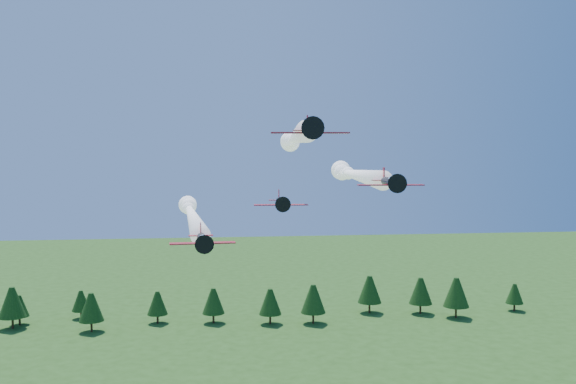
{
  "coord_description": "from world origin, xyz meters",
  "views": [
    {
      "loc": [
        -10.64,
        -75.44,
        48.38
      ],
      "look_at": [
        -1.11,
        0.0,
        43.93
      ],
      "focal_mm": 40.0,
      "sensor_mm": 36.0,
      "label": 1
    }
  ],
  "objects": [
    {
      "name": "plane_lead",
      "position": [
        3.0,
        24.01,
        50.98
      ],
      "size": [
        10.93,
        61.02,
        3.7
      ],
      "rotation": [
        0.0,
        0.0,
        -0.09
      ],
      "color": "black",
      "rests_on": "ground"
    },
    {
      "name": "plane_left",
      "position": [
        -13.37,
        34.79,
        38.27
      ],
      "size": [
        9.27,
        62.35,
        3.7
      ],
      "rotation": [
        0.0,
        0.0,
        0.06
      ],
      "color": "black",
      "rests_on": "ground"
    },
    {
      "name": "plane_right",
      "position": [
        13.63,
        29.2,
        45.08
      ],
      "size": [
        9.78,
        54.12,
        3.7
      ],
      "rotation": [
        0.0,
        0.0,
        -0.08
      ],
      "color": "black",
      "rests_on": "ground"
    },
    {
      "name": "plane_slot",
      "position": [
        -0.96,
        8.9,
        42.03
      ],
      "size": [
        7.21,
        7.85,
        2.54
      ],
      "rotation": [
        0.0,
        0.0,
        -0.04
      ],
      "color": "black",
      "rests_on": "ground"
    },
    {
      "name": "treeline",
      "position": [
        -2.49,
        108.69,
        6.8
      ],
      "size": [
        167.22,
        21.01,
        11.89
      ],
      "color": "#382314",
      "rests_on": "ground"
    }
  ]
}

